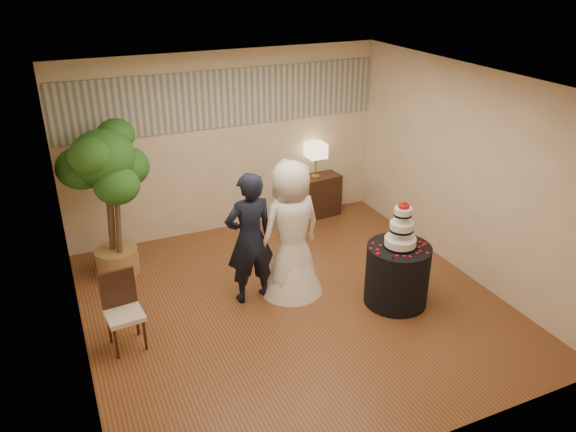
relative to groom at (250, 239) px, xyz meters
name	(u,v)px	position (x,y,z in m)	size (l,w,h in m)	color
floor	(294,304)	(0.43, -0.36, -0.86)	(5.00, 5.00, 0.00)	brown
ceiling	(295,83)	(0.43, -0.36, 1.94)	(5.00, 5.00, 0.00)	white
wall_back	(226,144)	(0.43, 2.14, 0.54)	(5.00, 0.06, 2.80)	beige
wall_front	(425,319)	(0.43, -2.86, 0.54)	(5.00, 0.06, 2.80)	beige
wall_left	(67,244)	(-2.07, -0.36, 0.54)	(0.06, 5.00, 2.80)	beige
wall_right	(465,173)	(2.93, -0.36, 0.54)	(0.06, 5.00, 2.80)	beige
mural_border	(225,99)	(0.43, 2.12, 1.24)	(4.90, 0.02, 0.85)	#A1A191
groom	(250,239)	(0.00, 0.00, 0.00)	(0.63, 0.41, 1.73)	black
bride	(291,229)	(0.55, -0.03, 0.04)	(0.88, 0.83, 1.80)	white
cake_table	(397,275)	(1.65, -0.82, -0.47)	(0.79, 0.79, 0.79)	black
wedding_cake	(402,224)	(1.65, -0.82, 0.23)	(0.39, 0.39, 0.60)	white
console	(315,196)	(1.88, 1.94, -0.51)	(0.84, 0.38, 0.70)	black
table_lamp	(316,160)	(1.88, 1.94, 0.13)	(0.30, 0.30, 0.58)	#D3BF8B
ficus_tree	(109,202)	(-1.47, 1.35, 0.22)	(1.03, 1.03, 2.16)	#265E1E
side_chair	(124,313)	(-1.62, -0.35, -0.42)	(0.41, 0.43, 0.89)	black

